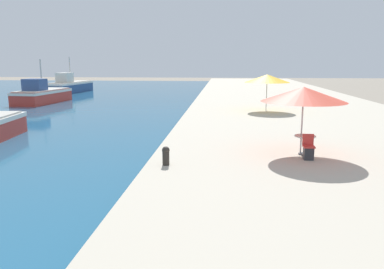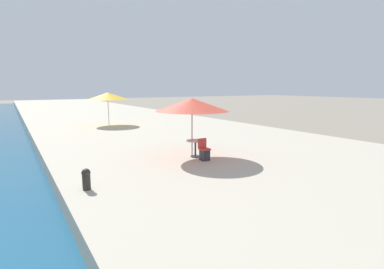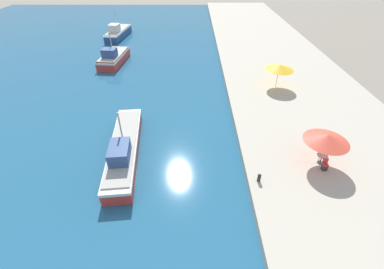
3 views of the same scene
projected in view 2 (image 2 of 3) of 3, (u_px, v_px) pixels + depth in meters
The scene contains 6 objects.
quay_promenade at pixel (107, 118), 32.74m from camera, with size 16.00×90.00×0.62m.
cafe_umbrella_pink at pixel (192, 105), 12.87m from camera, with size 3.19×3.19×2.58m.
cafe_umbrella_white at pixel (108, 96), 23.92m from camera, with size 3.23×3.23×2.61m.
cafe_table at pixel (195, 145), 13.16m from camera, with size 0.80×0.80×0.74m.
cafe_chair_left at pixel (204, 153), 12.58m from camera, with size 0.41×0.44×0.91m.
mooring_bollard at pixel (86, 178), 8.96m from camera, with size 0.26×0.26×0.65m.
Camera 2 is at (-1.10, 4.32, 3.68)m, focal length 28.00 mm.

